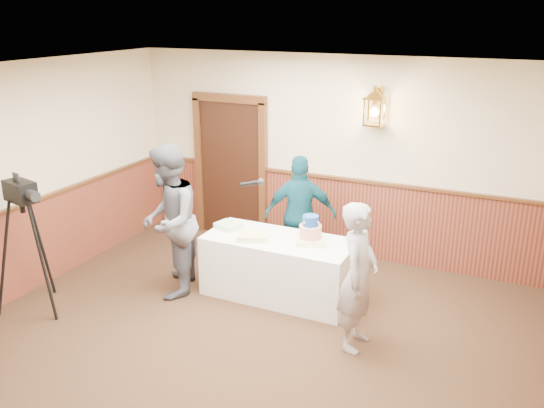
{
  "coord_description": "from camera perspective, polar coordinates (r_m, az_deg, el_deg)",
  "views": [
    {
      "loc": [
        2.53,
        -3.92,
        3.35
      ],
      "look_at": [
        -0.09,
        1.7,
        1.25
      ],
      "focal_mm": 38.0,
      "sensor_mm": 36.0,
      "label": 1
    }
  ],
  "objects": [
    {
      "name": "sheet_cake_green",
      "position": [
        7.23,
        -4.36,
        -2.16
      ],
      "size": [
        0.34,
        0.3,
        0.07
      ],
      "primitive_type": "cube",
      "rotation": [
        0.0,
        0.0,
        -0.25
      ],
      "color": "#92C88D",
      "rests_on": "display_table"
    },
    {
      "name": "interviewer",
      "position": [
        7.02,
        -10.19,
        -1.69
      ],
      "size": [
        1.64,
        1.12,
        1.88
      ],
      "rotation": [
        0.0,
        0.0,
        -1.17
      ],
      "color": "#555660",
      "rests_on": "ground"
    },
    {
      "name": "display_table",
      "position": [
        7.05,
        0.69,
        -6.28
      ],
      "size": [
        1.8,
        0.8,
        0.75
      ],
      "primitive_type": "cube",
      "color": "white",
      "rests_on": "ground"
    },
    {
      "name": "tiered_cake",
      "position": [
        6.74,
        3.82,
        -2.81
      ],
      "size": [
        0.43,
        0.43,
        0.34
      ],
      "rotation": [
        0.0,
        0.0,
        0.41
      ],
      "color": "#FCE6BB",
      "rests_on": "display_table"
    },
    {
      "name": "room_shell",
      "position": [
        5.4,
        -5.21,
        -1.18
      ],
      "size": [
        6.02,
        7.02,
        2.81
      ],
      "color": "beige",
      "rests_on": "ground"
    },
    {
      "name": "assistant_p",
      "position": [
        7.54,
        2.84,
        -1.11
      ],
      "size": [
        1.01,
        0.71,
        1.6
      ],
      "primitive_type": "imported",
      "rotation": [
        0.0,
        0.0,
        3.53
      ],
      "color": "#104454",
      "rests_on": "ground"
    },
    {
      "name": "baker",
      "position": [
        5.92,
        8.55,
        -7.15
      ],
      "size": [
        0.38,
        0.58,
        1.58
      ],
      "primitive_type": "imported",
      "rotation": [
        0.0,
        0.0,
        1.57
      ],
      "color": "#97969B",
      "rests_on": "ground"
    },
    {
      "name": "tv_camera_rig",
      "position": [
        7.16,
        -22.91,
        -4.56
      ],
      "size": [
        0.62,
        0.57,
        1.57
      ],
      "rotation": [
        0.0,
        0.0,
        -0.24
      ],
      "color": "black",
      "rests_on": "ground"
    },
    {
      "name": "ground",
      "position": [
        5.75,
        -6.63,
        -17.11
      ],
      "size": [
        7.0,
        7.0,
        0.0
      ],
      "primitive_type": "plane",
      "color": "#322013",
      "rests_on": "ground"
    },
    {
      "name": "sheet_cake_yellow",
      "position": [
        6.87,
        -1.93,
        -3.23
      ],
      "size": [
        0.43,
        0.39,
        0.07
      ],
      "primitive_type": "cube",
      "rotation": [
        0.0,
        0.0,
        0.42
      ],
      "color": "#D9C882",
      "rests_on": "display_table"
    }
  ]
}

